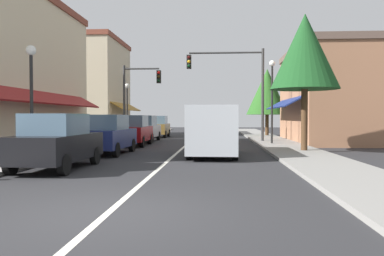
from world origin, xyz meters
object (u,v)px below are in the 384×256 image
traffic_signal_mast_arm (237,79)px  parked_car_nearest_left (57,142)px  street_lamp_right_mid (272,89)px  parked_car_third_left (133,131)px  tree_right_far (267,92)px  parked_car_far_left (144,129)px  traffic_signal_left_corner (137,91)px  parked_car_second_left (107,135)px  tree_right_near (305,52)px  street_lamp_left_near (31,83)px  parked_car_distant_left (157,127)px  van_in_lane (213,129)px  street_lamp_left_far (127,101)px

traffic_signal_mast_arm → parked_car_nearest_left: bearing=-114.8°
street_lamp_right_mid → parked_car_third_left: bearing=-173.1°
parked_car_nearest_left → tree_right_far: tree_right_far is taller
parked_car_far_left → street_lamp_right_mid: 9.23m
parked_car_nearest_left → traffic_signal_left_corner: traffic_signal_left_corner is taller
parked_car_second_left → street_lamp_right_mid: (8.14, 6.20, 2.47)m
street_lamp_right_mid → tree_right_near: (0.84, -4.88, 1.33)m
street_lamp_left_near → traffic_signal_mast_arm: bearing=56.7°
parked_car_far_left → street_lamp_left_near: bearing=-96.0°
parked_car_third_left → parked_car_distant_left: size_ratio=1.00×
tree_right_far → tree_right_near: bearing=-90.6°
parked_car_third_left → parked_car_far_left: size_ratio=1.00×
parked_car_third_left → tree_right_far: (9.10, 11.44, 2.94)m
parked_car_nearest_left → tree_right_near: 11.83m
parked_car_second_left → parked_car_far_left: same height
street_lamp_left_near → tree_right_near: 11.91m
parked_car_nearest_left → parked_car_distant_left: bearing=90.5°
parked_car_distant_left → traffic_signal_left_corner: (-0.80, -4.39, 2.64)m
parked_car_nearest_left → traffic_signal_left_corner: (-0.67, 15.56, 2.64)m
traffic_signal_mast_arm → traffic_signal_left_corner: (-7.03, 1.79, -0.65)m
street_lamp_right_mid → tree_right_far: (0.99, 10.45, 0.47)m
parked_car_distant_left → traffic_signal_mast_arm: traffic_signal_mast_arm is taller
parked_car_second_left → parked_car_third_left: same height
parked_car_third_left → parked_car_nearest_left: bearing=-91.7°
parked_car_far_left → van_in_lane: (4.91, -9.96, 0.27)m
parked_car_nearest_left → street_lamp_left_near: 3.06m
parked_car_far_left → parked_car_distant_left: same height
parked_car_distant_left → traffic_signal_mast_arm: 9.37m
street_lamp_right_mid → tree_right_far: size_ratio=0.87×
traffic_signal_left_corner → tree_right_near: tree_right_near is taller
parked_car_distant_left → street_lamp_right_mid: 12.12m
street_lamp_left_far → parked_car_third_left: bearing=-74.4°
parked_car_nearest_left → parked_car_second_left: bearing=89.0°
traffic_signal_mast_arm → street_lamp_left_far: traffic_signal_mast_arm is taller
street_lamp_left_near → tree_right_near: size_ratio=0.66×
traffic_signal_mast_arm → tree_right_near: 7.82m
parked_car_third_left → parked_car_distant_left: (-0.06, 9.58, 0.00)m
street_lamp_left_far → parked_car_far_left: bearing=-57.7°
parked_car_nearest_left → parked_car_far_left: size_ratio=1.00×
parked_car_third_left → street_lamp_right_mid: street_lamp_right_mid is taller
van_in_lane → street_lamp_left_near: (-6.53, -3.00, 1.76)m
street_lamp_right_mid → parked_car_nearest_left: bearing=-126.2°
van_in_lane → tree_right_near: (4.21, 1.84, 3.54)m
parked_car_distant_left → street_lamp_left_far: size_ratio=0.98×
parked_car_distant_left → tree_right_near: bearing=-57.2°
parked_car_nearest_left → street_lamp_left_near: street_lamp_left_near is taller
street_lamp_left_far → tree_right_far: 11.94m
parked_car_distant_left → tree_right_far: 9.80m
parked_car_nearest_left → parked_car_distant_left: same height
tree_right_far → parked_car_distant_left: bearing=-168.5°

